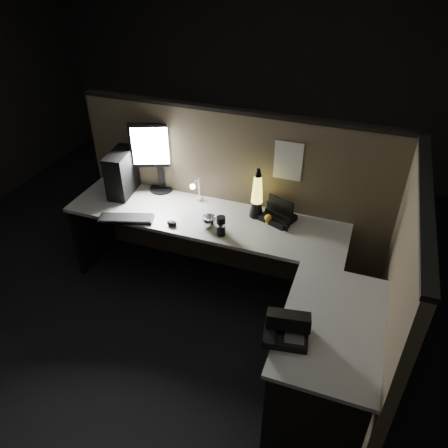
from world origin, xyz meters
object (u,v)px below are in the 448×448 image
(desk_phone, at_px, (286,328))
(keyboard, at_px, (126,219))
(lava_lamp, at_px, (257,197))
(pc_tower, at_px, (122,173))
(monitor, at_px, (159,151))

(desk_phone, bearing_deg, keyboard, 144.44)
(lava_lamp, relative_size, desk_phone, 1.47)
(pc_tower, relative_size, lava_lamp, 0.90)
(monitor, relative_size, lava_lamp, 1.45)
(monitor, height_order, keyboard, monitor)
(desk_phone, bearing_deg, monitor, 128.99)
(pc_tower, bearing_deg, keyboard, -65.34)
(desk_phone, bearing_deg, pc_tower, 137.79)
(keyboard, height_order, desk_phone, desk_phone)
(monitor, bearing_deg, desk_phone, -63.64)
(keyboard, bearing_deg, monitor, 66.84)
(monitor, height_order, lava_lamp, monitor)
(keyboard, relative_size, desk_phone, 1.49)
(pc_tower, xyz_separation_m, keyboard, (0.23, -0.38, -0.18))
(monitor, xyz_separation_m, lava_lamp, (0.91, -0.13, -0.19))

